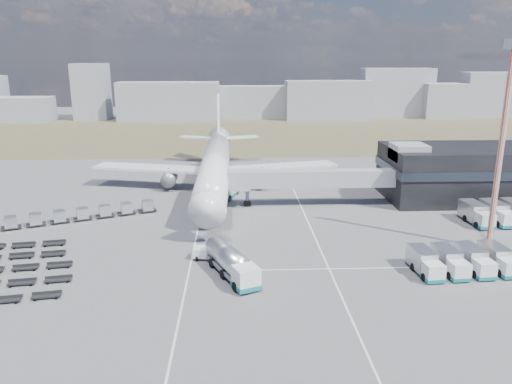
{
  "coord_description": "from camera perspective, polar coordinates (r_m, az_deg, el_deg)",
  "views": [
    {
      "loc": [
        4.03,
        -66.98,
        26.48
      ],
      "look_at": [
        7.56,
        15.53,
        4.0
      ],
      "focal_mm": 35.0,
      "sensor_mm": 36.0,
      "label": 1
    }
  ],
  "objects": [
    {
      "name": "ground",
      "position": [
        72.14,
        -5.52,
        -6.38
      ],
      "size": [
        420.0,
        420.0,
        0.0
      ],
      "primitive_type": "plane",
      "color": "#565659",
      "rests_on": "ground"
    },
    {
      "name": "grass_strip",
      "position": [
        179.0,
        -3.74,
        6.69
      ],
      "size": [
        420.0,
        90.0,
        0.01
      ],
      "primitive_type": "cube",
      "color": "brown",
      "rests_on": "ground"
    },
    {
      "name": "lane_markings",
      "position": [
        75.04,
        2.1,
        -5.44
      ],
      "size": [
        47.12,
        110.0,
        0.01
      ],
      "color": "silver",
      "rests_on": "ground"
    },
    {
      "name": "terminal",
      "position": [
        103.12,
        22.73,
        2.15
      ],
      "size": [
        30.4,
        16.4,
        11.0
      ],
      "color": "black",
      "rests_on": "ground"
    },
    {
      "name": "jet_bridge",
      "position": [
        90.77,
        5.14,
        1.51
      ],
      "size": [
        30.3,
        3.8,
        7.05
      ],
      "color": "#939399",
      "rests_on": "ground"
    },
    {
      "name": "airliner",
      "position": [
        101.67,
        -4.68,
        3.15
      ],
      "size": [
        51.59,
        64.53,
        17.62
      ],
      "color": "white",
      "rests_on": "ground"
    },
    {
      "name": "skyline",
      "position": [
        221.08,
        -4.13,
        10.68
      ],
      "size": [
        290.7,
        21.83,
        23.72
      ],
      "color": "#9294A0",
      "rests_on": "ground"
    },
    {
      "name": "fuel_tanker",
      "position": [
        62.37,
        -2.79,
        -8.1
      ],
      "size": [
        7.05,
        11.39,
        3.62
      ],
      "rotation": [
        0.0,
        0.0,
        0.41
      ],
      "color": "white",
      "rests_on": "ground"
    },
    {
      "name": "pushback_tug",
      "position": [
        68.15,
        -5.58,
        -7.0
      ],
      "size": [
        3.86,
        2.58,
        1.58
      ],
      "primitive_type": "cube",
      "rotation": [
        0.0,
        0.0,
        -0.17
      ],
      "color": "white",
      "rests_on": "ground"
    },
    {
      "name": "catering_truck",
      "position": [
        97.15,
        -3.28,
        0.37
      ],
      "size": [
        4.73,
        7.4,
        3.15
      ],
      "rotation": [
        0.0,
        0.0,
        -0.3
      ],
      "color": "white",
      "rests_on": "ground"
    },
    {
      "name": "service_trucks_near",
      "position": [
        68.9,
        22.49,
        -7.28
      ],
      "size": [
        12.69,
        7.66,
        2.71
      ],
      "rotation": [
        0.0,
        0.0,
        0.08
      ],
      "color": "white",
      "rests_on": "ground"
    },
    {
      "name": "service_trucks_far",
      "position": [
        91.96,
        26.85,
        -2.13
      ],
      "size": [
        14.09,
        8.44,
        3.02
      ],
      "rotation": [
        0.0,
        0.0,
        0.07
      ],
      "color": "white",
      "rests_on": "ground"
    },
    {
      "name": "uld_row",
      "position": [
        88.11,
        -19.2,
        -2.36
      ],
      "size": [
        23.44,
        11.07,
        1.91
      ],
      "rotation": [
        0.0,
        0.0,
        0.39
      ],
      "color": "black",
      "rests_on": "ground"
    },
    {
      "name": "floodlight_mast",
      "position": [
        75.58,
        26.2,
        4.46
      ],
      "size": [
        2.71,
        2.22,
        28.71
      ],
      "rotation": [
        0.0,
        0.0,
        -0.39
      ],
      "color": "#B63B1D",
      "rests_on": "ground"
    }
  ]
}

